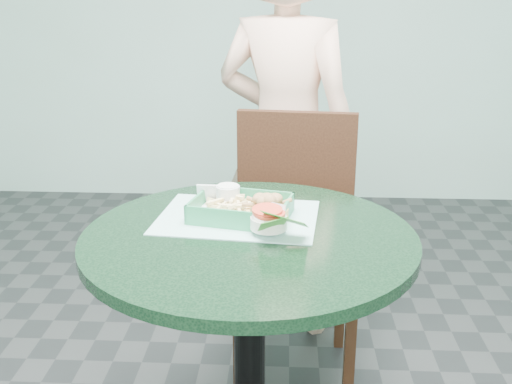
{
  "coord_description": "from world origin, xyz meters",
  "views": [
    {
      "loc": [
        0.09,
        -1.35,
        1.34
      ],
      "look_at": [
        0.01,
        0.1,
        0.84
      ],
      "focal_mm": 42.0,
      "sensor_mm": 36.0,
      "label": 1
    }
  ],
  "objects_px": {
    "crab_sandwich": "(268,209)",
    "sauce_ramekin": "(223,200)",
    "cafe_table": "(249,302)",
    "dining_chair": "(295,229)",
    "diner_person": "(286,133)",
    "food_basket": "(241,219)"
  },
  "relations": [
    {
      "from": "crab_sandwich",
      "to": "sauce_ramekin",
      "type": "bearing_deg",
      "value": 154.06
    },
    {
      "from": "cafe_table",
      "to": "dining_chair",
      "type": "bearing_deg",
      "value": 78.66
    },
    {
      "from": "dining_chair",
      "to": "sauce_ramekin",
      "type": "distance_m",
      "value": 0.57
    },
    {
      "from": "sauce_ramekin",
      "to": "cafe_table",
      "type": "bearing_deg",
      "value": -62.4
    },
    {
      "from": "cafe_table",
      "to": "crab_sandwich",
      "type": "bearing_deg",
      "value": 64.73
    },
    {
      "from": "crab_sandwich",
      "to": "diner_person",
      "type": "bearing_deg",
      "value": 87.14
    },
    {
      "from": "cafe_table",
      "to": "food_basket",
      "type": "relative_size",
      "value": 3.36
    },
    {
      "from": "dining_chair",
      "to": "food_basket",
      "type": "height_order",
      "value": "dining_chair"
    },
    {
      "from": "dining_chair",
      "to": "sauce_ramekin",
      "type": "bearing_deg",
      "value": -107.74
    },
    {
      "from": "dining_chair",
      "to": "diner_person",
      "type": "relative_size",
      "value": 0.58
    },
    {
      "from": "food_basket",
      "to": "sauce_ramekin",
      "type": "relative_size",
      "value": 3.8
    },
    {
      "from": "dining_chair",
      "to": "diner_person",
      "type": "height_order",
      "value": "diner_person"
    },
    {
      "from": "crab_sandwich",
      "to": "dining_chair",
      "type": "bearing_deg",
      "value": 81.34
    },
    {
      "from": "dining_chair",
      "to": "sauce_ramekin",
      "type": "height_order",
      "value": "dining_chair"
    },
    {
      "from": "dining_chair",
      "to": "food_basket",
      "type": "relative_size",
      "value": 3.81
    },
    {
      "from": "dining_chair",
      "to": "food_basket",
      "type": "bearing_deg",
      "value": -100.24
    },
    {
      "from": "diner_person",
      "to": "dining_chair",
      "type": "bearing_deg",
      "value": 117.98
    },
    {
      "from": "crab_sandwich",
      "to": "sauce_ramekin",
      "type": "height_order",
      "value": "crab_sandwich"
    },
    {
      "from": "diner_person",
      "to": "sauce_ramekin",
      "type": "relative_size",
      "value": 25.05
    },
    {
      "from": "cafe_table",
      "to": "sauce_ramekin",
      "type": "bearing_deg",
      "value": 117.6
    },
    {
      "from": "cafe_table",
      "to": "crab_sandwich",
      "type": "xyz_separation_m",
      "value": [
        0.04,
        0.09,
        0.22
      ]
    },
    {
      "from": "cafe_table",
      "to": "crab_sandwich",
      "type": "height_order",
      "value": "crab_sandwich"
    }
  ]
}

